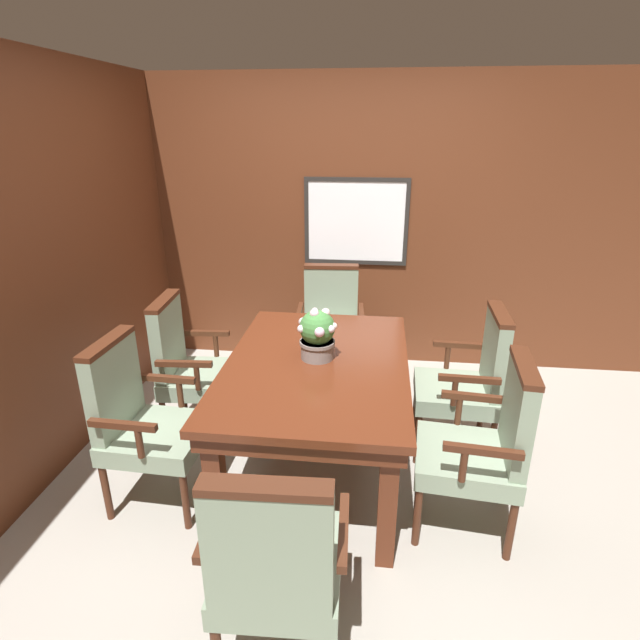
# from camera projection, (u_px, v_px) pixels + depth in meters

# --- Properties ---
(ground_plane) EXTENTS (14.00, 14.00, 0.00)m
(ground_plane) POSITION_uv_depth(u_px,v_px,m) (323.00, 475.00, 3.12)
(ground_plane) COLOR #A39E93
(wall_back) EXTENTS (7.20, 0.08, 2.45)m
(wall_back) POSITION_uv_depth(u_px,v_px,m) (346.00, 227.00, 4.29)
(wall_back) COLOR #5B2D19
(wall_back) RESTS_ON ground_plane
(wall_left) EXTENTS (0.06, 7.20, 2.45)m
(wall_left) POSITION_uv_depth(u_px,v_px,m) (33.00, 278.00, 2.85)
(wall_left) COLOR #5B2D19
(wall_left) RESTS_ON ground_plane
(dining_table) EXTENTS (1.05, 1.56, 0.76)m
(dining_table) POSITION_uv_depth(u_px,v_px,m) (317.00, 376.00, 2.94)
(dining_table) COLOR #562614
(dining_table) RESTS_ON ground_plane
(chair_right_near) EXTENTS (0.56, 0.56, 0.99)m
(chair_right_near) POSITION_uv_depth(u_px,v_px,m) (485.00, 443.00, 2.55)
(chair_right_near) COLOR #472314
(chair_right_near) RESTS_ON ground_plane
(chair_left_near) EXTENTS (0.53, 0.54, 0.99)m
(chair_left_near) POSITION_uv_depth(u_px,v_px,m) (142.00, 418.00, 2.76)
(chair_left_near) COLOR #472314
(chair_left_near) RESTS_ON ground_plane
(chair_left_far) EXTENTS (0.55, 0.56, 0.99)m
(chair_left_far) POSITION_uv_depth(u_px,v_px,m) (190.00, 363.00, 3.40)
(chair_left_far) COLOR #472314
(chair_left_far) RESTS_ON ground_plane
(chair_right_far) EXTENTS (0.53, 0.54, 0.99)m
(chair_right_far) POSITION_uv_depth(u_px,v_px,m) (469.00, 378.00, 3.20)
(chair_right_far) COLOR #472314
(chair_right_far) RESTS_ON ground_plane
(chair_head_near) EXTENTS (0.55, 0.54, 0.99)m
(chair_head_near) POSITION_uv_depth(u_px,v_px,m) (276.00, 561.00, 1.86)
(chair_head_near) COLOR #472314
(chair_head_near) RESTS_ON ground_plane
(chair_head_far) EXTENTS (0.56, 0.55, 0.99)m
(chair_head_far) POSITION_uv_depth(u_px,v_px,m) (330.00, 324.00, 4.08)
(chair_head_far) COLOR #472314
(chair_head_far) RESTS_ON ground_plane
(potted_plant) EXTENTS (0.23, 0.24, 0.31)m
(potted_plant) POSITION_uv_depth(u_px,v_px,m) (317.00, 334.00, 2.89)
(potted_plant) COLOR gray
(potted_plant) RESTS_ON dining_table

